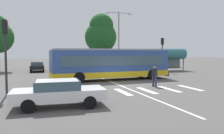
{
  "coord_description": "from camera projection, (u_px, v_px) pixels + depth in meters",
  "views": [
    {
      "loc": [
        -6.85,
        -17.24,
        2.74
      ],
      "look_at": [
        0.02,
        3.13,
        1.3
      ],
      "focal_mm": 35.89,
      "sensor_mm": 36.0,
      "label": 1
    }
  ],
  "objects": [
    {
      "name": "ground_plane",
      "position": [
        124.0,
        85.0,
        18.67
      ],
      "size": [
        160.0,
        160.0,
        0.0
      ],
      "primitive_type": "plane",
      "color": "#514F4C"
    },
    {
      "name": "city_transit_bus",
      "position": [
        111.0,
        64.0,
        21.93
      ],
      "size": [
        11.84,
        3.13,
        3.06
      ],
      "color": "black",
      "rests_on": "ground_plane"
    },
    {
      "name": "pedestrian_crossing_street",
      "position": [
        155.0,
        75.0,
        17.64
      ],
      "size": [
        0.54,
        0.4,
        1.72
      ],
      "color": "#333856",
      "rests_on": "ground_plane"
    },
    {
      "name": "foreground_sedan",
      "position": [
        59.0,
        92.0,
        11.14
      ],
      "size": [
        4.59,
        2.04,
        1.35
      ],
      "color": "black",
      "rests_on": "ground_plane"
    },
    {
      "name": "parked_car_black",
      "position": [
        37.0,
        66.0,
        31.51
      ],
      "size": [
        1.97,
        4.55,
        1.35
      ],
      "color": "black",
      "rests_on": "ground_plane"
    },
    {
      "name": "parked_car_charcoal",
      "position": [
        57.0,
        66.0,
        32.35
      ],
      "size": [
        1.97,
        4.55,
        1.35
      ],
      "color": "black",
      "rests_on": "ground_plane"
    },
    {
      "name": "parked_car_teal",
      "position": [
        75.0,
        65.0,
        33.59
      ],
      "size": [
        1.92,
        4.52,
        1.35
      ],
      "color": "black",
      "rests_on": "ground_plane"
    },
    {
      "name": "parked_car_white",
      "position": [
        93.0,
        65.0,
        34.12
      ],
      "size": [
        1.9,
        4.51,
        1.35
      ],
      "color": "black",
      "rests_on": "ground_plane"
    },
    {
      "name": "parked_car_red",
      "position": [
        109.0,
        65.0,
        35.3
      ],
      "size": [
        1.97,
        4.55,
        1.35
      ],
      "color": "black",
      "rests_on": "ground_plane"
    },
    {
      "name": "parked_car_champagne",
      "position": [
        125.0,
        64.0,
        36.22
      ],
      "size": [
        1.88,
        4.5,
        1.35
      ],
      "color": "black",
      "rests_on": "ground_plane"
    },
    {
      "name": "traffic_light_near_corner",
      "position": [
        5.0,
        45.0,
        14.05
      ],
      "size": [
        0.33,
        0.32,
        4.75
      ],
      "color": "#28282B",
      "rests_on": "ground_plane"
    },
    {
      "name": "traffic_light_far_corner",
      "position": [
        162.0,
        49.0,
        29.98
      ],
      "size": [
        0.33,
        0.32,
        4.61
      ],
      "color": "#28282B",
      "rests_on": "ground_plane"
    },
    {
      "name": "bus_stop_shelter",
      "position": [
        172.0,
        54.0,
        32.58
      ],
      "size": [
        4.14,
        1.54,
        3.25
      ],
      "color": "#28282B",
      "rests_on": "ground_plane"
    },
    {
      "name": "twin_arm_street_lamp",
      "position": [
        119.0,
        35.0,
        31.5
      ],
      "size": [
        4.1,
        0.32,
        8.39
      ],
      "color": "#939399",
      "rests_on": "ground_plane"
    },
    {
      "name": "background_tree_right",
      "position": [
        101.0,
        34.0,
        36.36
      ],
      "size": [
        5.17,
        5.17,
        8.93
      ],
      "color": "brown",
      "rests_on": "ground_plane"
    },
    {
      "name": "crosswalk_painted_stripes",
      "position": [
        147.0,
        90.0,
        15.95
      ],
      "size": [
        7.82,
        2.81,
        0.01
      ],
      "color": "silver",
      "rests_on": "ground_plane"
    },
    {
      "name": "lane_center_line",
      "position": [
        112.0,
        82.0,
        20.43
      ],
      "size": [
        0.16,
        24.0,
        0.01
      ],
      "primitive_type": "cube",
      "color": "silver",
      "rests_on": "ground_plane"
    }
  ]
}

